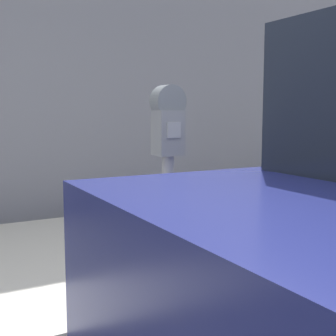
% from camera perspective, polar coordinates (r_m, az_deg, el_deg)
% --- Properties ---
extents(sidewalk, '(24.00, 2.80, 0.12)m').
position_cam_1_polar(sidewalk, '(4.28, -8.64, -10.56)').
color(sidewalk, '#BCB7AD').
rests_on(sidewalk, ground_plane).
extents(building_facade, '(24.00, 0.30, 4.54)m').
position_cam_1_polar(building_facade, '(6.08, -16.07, 15.47)').
color(building_facade, gray).
rests_on(building_facade, ground_plane).
extents(parking_meter, '(0.21, 0.16, 1.39)m').
position_cam_1_polar(parking_meter, '(3.06, 0.00, 1.84)').
color(parking_meter, gray).
rests_on(parking_meter, sidewalk).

